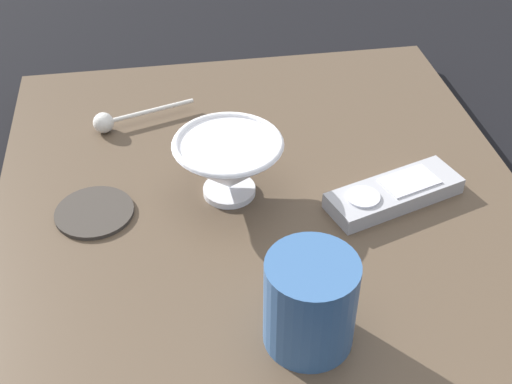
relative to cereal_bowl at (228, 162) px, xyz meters
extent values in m
plane|color=black|center=(-0.04, 0.00, -0.08)|extent=(6.00, 6.00, 0.00)
cube|color=#4C3D2D|center=(-0.04, 0.00, -0.06)|extent=(0.63, 0.65, 0.03)
cylinder|color=silver|center=(0.00, 0.00, -0.04)|extent=(0.06, 0.06, 0.01)
cone|color=silver|center=(0.00, 0.00, 0.00)|extent=(0.13, 0.13, 0.06)
torus|color=silver|center=(0.00, 0.00, 0.03)|extent=(0.13, 0.13, 0.01)
cylinder|color=#33598C|center=(-0.05, 0.23, 0.01)|extent=(0.09, 0.09, 0.10)
cylinder|color=silver|center=(0.08, -0.17, -0.03)|extent=(0.12, 0.04, 0.01)
sphere|color=silver|center=(0.15, -0.15, -0.03)|extent=(0.03, 0.03, 0.03)
cube|color=#9E9EA3|center=(-0.19, 0.05, -0.03)|extent=(0.17, 0.10, 0.02)
cylinder|color=silver|center=(-0.15, 0.06, -0.02)|extent=(0.04, 0.04, 0.00)
cube|color=silver|center=(-0.21, 0.04, -0.02)|extent=(0.07, 0.06, 0.00)
cylinder|color=#332D28|center=(0.16, 0.02, -0.04)|extent=(0.09, 0.09, 0.01)
camera|label=1|loc=(0.07, 0.62, 0.47)|focal=47.14mm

